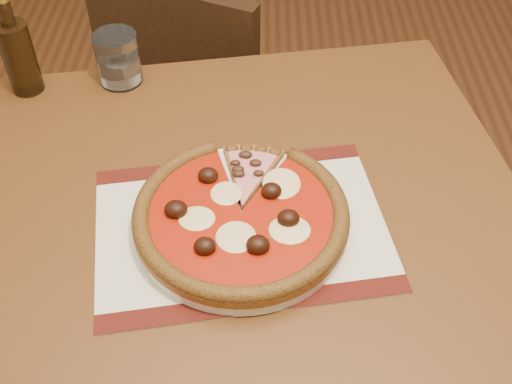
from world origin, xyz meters
TOP-DOWN VIEW (x-y plane):
  - table at (-0.97, -0.87)m, footprint 0.92×0.92m
  - chair_far at (-1.11, -0.24)m, footprint 0.51×0.51m
  - placemat at (-0.99, -0.89)m, footprint 0.45×0.35m
  - plate at (-0.99, -0.89)m, footprint 0.29×0.29m
  - pizza at (-0.99, -0.90)m, footprint 0.30×0.30m
  - ham_slice at (-0.97, -0.82)m, footprint 0.09×0.13m
  - water_glass at (-1.21, -0.55)m, footprint 0.10×0.10m
  - bottle at (-1.37, -0.58)m, footprint 0.05×0.05m

SIDE VIEW (x-z plane):
  - chair_far at x=-1.11m, z-range 0.06..0.87m
  - table at x=-0.97m, z-range 0.27..1.02m
  - placemat at x=-0.99m, z-range 0.75..0.75m
  - plate at x=-0.99m, z-range 0.75..0.77m
  - ham_slice at x=-0.97m, z-range 0.77..0.79m
  - pizza at x=-0.99m, z-range 0.76..0.80m
  - water_glass at x=-1.21m, z-range 0.75..0.84m
  - bottle at x=-1.37m, z-range 0.73..0.91m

